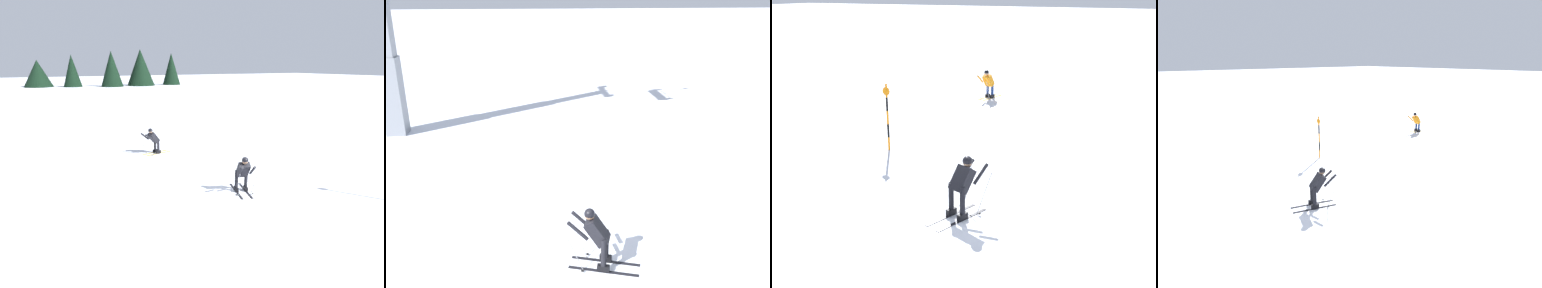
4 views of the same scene
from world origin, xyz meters
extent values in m
plane|color=white|center=(0.00, 0.00, 0.00)|extent=(260.00, 260.00, 0.00)
cube|color=black|center=(0.97, -0.14, 0.01)|extent=(1.57, 0.59, 0.01)
cube|color=black|center=(0.97, -0.14, 0.09)|extent=(0.30, 0.19, 0.16)
cylinder|color=black|center=(0.97, -0.14, 0.51)|extent=(0.13, 0.13, 0.68)
cube|color=black|center=(1.09, 0.23, 0.01)|extent=(1.57, 0.59, 0.01)
cube|color=black|center=(1.09, 0.23, 0.09)|extent=(0.30, 0.19, 0.16)
cylinder|color=black|center=(1.09, 0.23, 0.51)|extent=(0.13, 0.13, 0.68)
cube|color=black|center=(0.85, 0.10, 0.93)|extent=(0.68, 0.58, 0.66)
sphere|color=#997051|center=(0.68, 0.16, 1.32)|extent=(0.23, 0.23, 0.23)
sphere|color=black|center=(0.68, 0.16, 1.36)|extent=(0.24, 0.24, 0.24)
cylinder|color=black|center=(0.40, 0.01, 1.03)|extent=(0.51, 0.24, 0.44)
cylinder|color=gray|center=(0.34, -0.02, 0.43)|extent=(0.50, 0.05, 1.16)
cylinder|color=black|center=(0.49, -0.12, 0.05)|extent=(0.07, 0.07, 0.01)
cylinder|color=black|center=(0.54, 0.45, 1.03)|extent=(0.51, 0.24, 0.44)
cylinder|color=gray|center=(0.51, 0.50, 0.43)|extent=(0.43, 0.29, 1.16)
cylinder|color=black|center=(0.69, 0.49, 0.05)|extent=(0.07, 0.07, 0.01)
cube|color=gray|center=(-6.43, 10.33, 1.69)|extent=(0.83, 0.83, 3.37)
camera|label=1|loc=(-8.71, 7.23, 4.81)|focal=30.61mm
camera|label=2|loc=(-0.49, -7.75, 6.04)|focal=38.48mm
camera|label=3|loc=(10.11, 4.77, 5.24)|focal=44.22mm
camera|label=4|loc=(6.55, 8.36, 5.26)|focal=27.94mm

